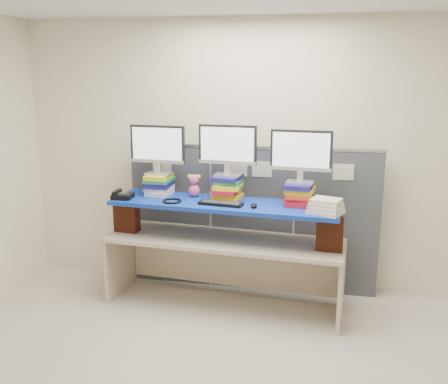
% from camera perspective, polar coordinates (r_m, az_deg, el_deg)
% --- Properties ---
extents(room, '(5.00, 4.00, 2.80)m').
position_cam_1_polar(room, '(3.34, -0.69, -1.29)').
color(room, '#F2E5C7').
rests_on(room, ground).
extents(cubicle_partition, '(2.60, 0.06, 1.53)m').
position_cam_1_polar(cubicle_partition, '(5.21, 3.20, -3.00)').
color(cubicle_partition, '#3E4249').
rests_on(cubicle_partition, ground).
extents(desk, '(2.33, 0.87, 0.69)m').
position_cam_1_polar(desk, '(4.86, 0.00, -6.88)').
color(desk, '#C4B096').
rests_on(desk, ground).
extents(brick_pier_left, '(0.25, 0.15, 0.32)m').
position_cam_1_polar(brick_pier_left, '(5.08, -11.06, -2.68)').
color(brick_pier_left, '#622915').
rests_on(brick_pier_left, desk).
extents(brick_pier_right, '(0.25, 0.15, 0.32)m').
position_cam_1_polar(brick_pier_right, '(4.56, 12.01, -4.63)').
color(brick_pier_right, '#622915').
rests_on(brick_pier_right, desk).
extents(blue_board, '(2.21, 0.74, 0.04)m').
position_cam_1_polar(blue_board, '(4.72, 0.00, -1.41)').
color(blue_board, '#0B0C89').
rests_on(blue_board, brick_pier_left).
extents(book_stack_left, '(0.27, 0.32, 0.21)m').
position_cam_1_polar(book_stack_left, '(5.03, -7.43, 0.89)').
color(book_stack_left, beige).
rests_on(book_stack_left, blue_board).
extents(book_stack_center, '(0.28, 0.33, 0.23)m').
position_cam_1_polar(book_stack_center, '(4.80, 0.41, 0.50)').
color(book_stack_center, yellow).
rests_on(book_stack_center, blue_board).
extents(book_stack_right, '(0.29, 0.34, 0.21)m').
position_cam_1_polar(book_stack_right, '(4.66, 8.60, -0.18)').
color(book_stack_right, '#AB1327').
rests_on(book_stack_right, blue_board).
extents(monitor_left, '(0.56, 0.18, 0.49)m').
position_cam_1_polar(monitor_left, '(4.96, -7.59, 5.14)').
color(monitor_left, '#B9B9BF').
rests_on(monitor_left, book_stack_left).
extents(monitor_center, '(0.56, 0.18, 0.49)m').
position_cam_1_polar(monitor_center, '(4.72, 0.41, 5.14)').
color(monitor_center, '#B9B9BF').
rests_on(monitor_center, book_stack_center).
extents(monitor_right, '(0.56, 0.18, 0.49)m').
position_cam_1_polar(monitor_right, '(4.59, 8.79, 4.40)').
color(monitor_right, '#B9B9BF').
rests_on(monitor_right, book_stack_right).
extents(keyboard, '(0.43, 0.20, 0.03)m').
position_cam_1_polar(keyboard, '(4.62, -0.36, -1.32)').
color(keyboard, black).
rests_on(keyboard, blue_board).
extents(mouse, '(0.08, 0.12, 0.03)m').
position_cam_1_polar(mouse, '(4.54, 3.42, -1.57)').
color(mouse, black).
rests_on(mouse, blue_board).
extents(desk_phone, '(0.19, 0.18, 0.08)m').
position_cam_1_polar(desk_phone, '(4.95, -11.59, -0.39)').
color(desk_phone, black).
rests_on(desk_phone, blue_board).
extents(headset, '(0.23, 0.23, 0.02)m').
position_cam_1_polar(headset, '(4.75, -5.97, -1.02)').
color(headset, black).
rests_on(headset, blue_board).
extents(plush_toy, '(0.13, 0.10, 0.22)m').
position_cam_1_polar(plush_toy, '(4.90, -3.43, 0.78)').
color(plush_toy, '#DA538F').
rests_on(plush_toy, blue_board).
extents(binder_stack, '(0.34, 0.31, 0.13)m').
position_cam_1_polar(binder_stack, '(4.42, 11.56, -1.64)').
color(binder_stack, beige).
rests_on(binder_stack, blue_board).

